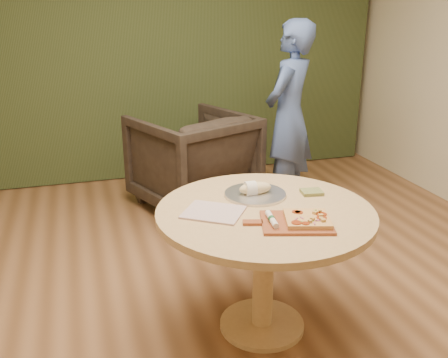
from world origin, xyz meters
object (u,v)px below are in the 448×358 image
serving_tray (255,194)px  armchair (193,156)px  cutlery_roll (272,219)px  pizza_paddle (294,223)px  pedestal_table (265,233)px  bread_roll (254,188)px  person_standing (289,116)px  flatbread_pizza (308,219)px

serving_tray → armchair: 1.76m
cutlery_roll → serving_tray: bearing=89.5°
pizza_paddle → pedestal_table: bearing=124.3°
bread_roll → armchair: bearing=88.4°
pedestal_table → serving_tray: serving_tray is taller
person_standing → armchair: bearing=-56.5°
pedestal_table → bread_roll: bearing=87.4°
pedestal_table → armchair: armchair is taller
cutlery_roll → pizza_paddle: bearing=-4.7°
pedestal_table → pizza_paddle: (0.07, -0.22, 0.15)m
cutlery_roll → person_standing: person_standing is taller
cutlery_roll → bread_roll: bread_roll is taller
bread_roll → serving_tray: bearing=-0.0°
pedestal_table → serving_tray: bearing=85.0°
flatbread_pizza → cutlery_roll: (-0.18, 0.04, 0.00)m
flatbread_pizza → cutlery_roll: 0.18m
flatbread_pizza → serving_tray: 0.46m
cutlery_roll → flatbread_pizza: bearing=-5.2°
flatbread_pizza → armchair: armchair is taller
serving_tray → armchair: armchair is taller
flatbread_pizza → bread_roll: size_ratio=1.42×
bread_roll → person_standing: 1.76m
person_standing → pedestal_table: bearing=20.6°
bread_roll → person_standing: (0.89, 1.52, 0.04)m
pizza_paddle → bread_roll: size_ratio=2.45×
pizza_paddle → person_standing: 2.11m
cutlery_roll → serving_tray: (0.06, 0.40, -0.02)m
person_standing → flatbread_pizza: bearing=26.8°
bread_roll → armchair: armchair is taller
pizza_paddle → bread_roll: (-0.06, 0.43, 0.04)m
cutlery_roll → person_standing: size_ratio=0.12×
pedestal_table → bread_roll: bread_roll is taller
pedestal_table → armchair: (0.06, 1.94, -0.13)m
pedestal_table → pizza_paddle: size_ratio=2.50×
serving_tray → pizza_paddle: bearing=-83.0°
flatbread_pizza → bread_roll: bread_roll is taller
serving_tray → pedestal_table: bearing=-95.0°
cutlery_roll → armchair: size_ratio=0.21×
pizza_paddle → flatbread_pizza: 0.07m
bread_roll → pedestal_table: bearing=-92.6°
cutlery_roll → bread_roll: size_ratio=1.03×
pizza_paddle → person_standing: (0.82, 1.94, 0.08)m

